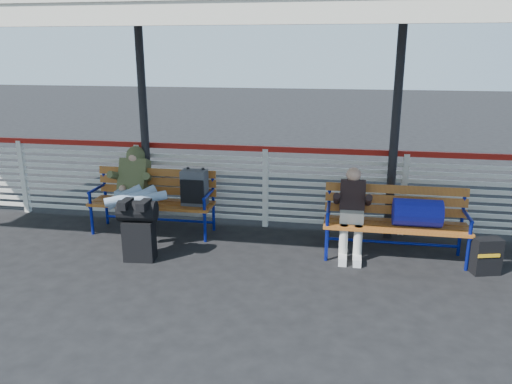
% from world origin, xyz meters
% --- Properties ---
extents(ground, '(60.00, 60.00, 0.00)m').
position_xyz_m(ground, '(0.00, 0.00, 0.00)').
color(ground, black).
rests_on(ground, ground).
extents(fence, '(12.08, 0.08, 1.24)m').
position_xyz_m(fence, '(0.00, 1.90, 0.66)').
color(fence, silver).
rests_on(fence, ground).
extents(canopy, '(12.60, 3.60, 3.16)m').
position_xyz_m(canopy, '(-0.00, 0.87, 3.04)').
color(canopy, silver).
rests_on(canopy, ground).
extents(luggage_stack, '(0.50, 0.31, 0.79)m').
position_xyz_m(luggage_stack, '(-1.38, 0.36, 0.43)').
color(luggage_stack, black).
rests_on(luggage_stack, ground).
extents(bench_left, '(1.80, 0.56, 0.97)m').
position_xyz_m(bench_left, '(-1.34, 1.39, 0.61)').
color(bench_left, '#AD6921').
rests_on(bench_left, ground).
extents(bench_right, '(1.80, 0.56, 0.92)m').
position_xyz_m(bench_right, '(1.95, 1.01, 0.60)').
color(bench_right, '#AD6921').
rests_on(bench_right, ground).
extents(traveler_man, '(0.94, 1.64, 0.77)m').
position_xyz_m(traveler_man, '(-1.72, 1.05, 0.69)').
color(traveler_man, '#97B2CC').
rests_on(traveler_man, ground).
extents(companion_person, '(0.32, 0.66, 1.15)m').
position_xyz_m(companion_person, '(1.27, 1.01, 0.60)').
color(companion_person, beige).
rests_on(companion_person, ground).
extents(suitcase_side, '(0.36, 0.27, 0.45)m').
position_xyz_m(suitcase_side, '(2.87, 0.71, 0.22)').
color(suitcase_side, black).
rests_on(suitcase_side, ground).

